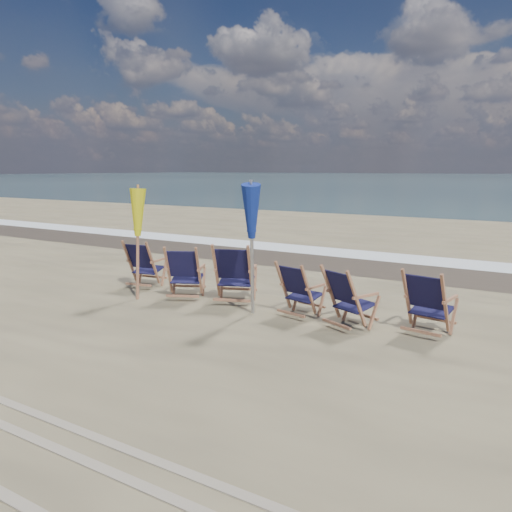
{
  "coord_description": "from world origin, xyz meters",
  "views": [
    {
      "loc": [
        4.3,
        -4.98,
        2.37
      ],
      "look_at": [
        0.0,
        2.2,
        0.9
      ],
      "focal_mm": 35.0,
      "sensor_mm": 36.0,
      "label": 1
    }
  ],
  "objects_px": {
    "umbrella_yellow": "(136,218)",
    "beach_chair_5": "(445,306)",
    "beach_chair_1": "(199,273)",
    "beach_chair_3": "(308,292)",
    "umbrella_blue": "(252,216)",
    "beach_chair_2": "(250,275)",
    "beach_chair_4": "(356,302)",
    "beach_chair_0": "(153,265)"
  },
  "relations": [
    {
      "from": "beach_chair_2",
      "to": "umbrella_yellow",
      "type": "distance_m",
      "value": 2.3
    },
    {
      "from": "beach_chair_4",
      "to": "beach_chair_5",
      "type": "relative_size",
      "value": 0.98
    },
    {
      "from": "beach_chair_1",
      "to": "umbrella_blue",
      "type": "relative_size",
      "value": 0.47
    },
    {
      "from": "beach_chair_3",
      "to": "umbrella_yellow",
      "type": "bearing_deg",
      "value": 18.17
    },
    {
      "from": "beach_chair_0",
      "to": "umbrella_yellow",
      "type": "relative_size",
      "value": 0.49
    },
    {
      "from": "beach_chair_1",
      "to": "beach_chair_2",
      "type": "bearing_deg",
      "value": 165.69
    },
    {
      "from": "beach_chair_3",
      "to": "beach_chair_2",
      "type": "bearing_deg",
      "value": -1.71
    },
    {
      "from": "beach_chair_0",
      "to": "umbrella_blue",
      "type": "height_order",
      "value": "umbrella_blue"
    },
    {
      "from": "beach_chair_1",
      "to": "beach_chair_0",
      "type": "bearing_deg",
      "value": -33.64
    },
    {
      "from": "beach_chair_2",
      "to": "beach_chair_3",
      "type": "distance_m",
      "value": 1.29
    },
    {
      "from": "beach_chair_3",
      "to": "beach_chair_4",
      "type": "height_order",
      "value": "beach_chair_4"
    },
    {
      "from": "beach_chair_2",
      "to": "beach_chair_4",
      "type": "distance_m",
      "value": 2.17
    },
    {
      "from": "beach_chair_5",
      "to": "umbrella_yellow",
      "type": "relative_size",
      "value": 0.49
    },
    {
      "from": "beach_chair_0",
      "to": "beach_chair_1",
      "type": "xyz_separation_m",
      "value": [
        1.29,
        -0.2,
        0.01
      ]
    },
    {
      "from": "beach_chair_5",
      "to": "beach_chair_4",
      "type": "bearing_deg",
      "value": 26.82
    },
    {
      "from": "umbrella_yellow",
      "to": "beach_chair_4",
      "type": "bearing_deg",
      "value": 1.97
    },
    {
      "from": "beach_chair_1",
      "to": "umbrella_yellow",
      "type": "bearing_deg",
      "value": 0.25
    },
    {
      "from": "umbrella_yellow",
      "to": "umbrella_blue",
      "type": "bearing_deg",
      "value": 2.34
    },
    {
      "from": "beach_chair_4",
      "to": "umbrella_yellow",
      "type": "relative_size",
      "value": 0.48
    },
    {
      "from": "beach_chair_0",
      "to": "beach_chair_4",
      "type": "height_order",
      "value": "beach_chair_0"
    },
    {
      "from": "beach_chair_5",
      "to": "beach_chair_3",
      "type": "bearing_deg",
      "value": 13.41
    },
    {
      "from": "beach_chair_5",
      "to": "umbrella_blue",
      "type": "height_order",
      "value": "umbrella_blue"
    },
    {
      "from": "beach_chair_5",
      "to": "umbrella_blue",
      "type": "distance_m",
      "value": 3.12
    },
    {
      "from": "beach_chair_1",
      "to": "umbrella_yellow",
      "type": "distance_m",
      "value": 1.49
    },
    {
      "from": "beach_chair_2",
      "to": "beach_chair_1",
      "type": "bearing_deg",
      "value": -10.09
    },
    {
      "from": "beach_chair_4",
      "to": "umbrella_yellow",
      "type": "distance_m",
      "value": 4.23
    },
    {
      "from": "umbrella_blue",
      "to": "beach_chair_4",
      "type": "bearing_deg",
      "value": 1.45
    },
    {
      "from": "umbrella_blue",
      "to": "beach_chair_0",
      "type": "bearing_deg",
      "value": 167.68
    },
    {
      "from": "umbrella_yellow",
      "to": "beach_chair_5",
      "type": "bearing_deg",
      "value": 5.41
    },
    {
      "from": "beach_chair_1",
      "to": "beach_chair_3",
      "type": "height_order",
      "value": "beach_chair_1"
    },
    {
      "from": "beach_chair_4",
      "to": "umbrella_blue",
      "type": "distance_m",
      "value": 2.08
    },
    {
      "from": "beach_chair_0",
      "to": "beach_chair_3",
      "type": "xyz_separation_m",
      "value": [
        3.52,
        -0.31,
        -0.03
      ]
    },
    {
      "from": "beach_chair_5",
      "to": "umbrella_blue",
      "type": "xyz_separation_m",
      "value": [
        -2.88,
        -0.4,
        1.14
      ]
    },
    {
      "from": "beach_chair_2",
      "to": "umbrella_yellow",
      "type": "height_order",
      "value": "umbrella_yellow"
    },
    {
      "from": "beach_chair_3",
      "to": "umbrella_blue",
      "type": "relative_size",
      "value": 0.43
    },
    {
      "from": "beach_chair_3",
      "to": "umbrella_blue",
      "type": "height_order",
      "value": "umbrella_blue"
    },
    {
      "from": "beach_chair_1",
      "to": "umbrella_blue",
      "type": "distance_m",
      "value": 1.81
    },
    {
      "from": "beach_chair_2",
      "to": "beach_chair_4",
      "type": "bearing_deg",
      "value": 145.33
    },
    {
      "from": "beach_chair_4",
      "to": "umbrella_blue",
      "type": "bearing_deg",
      "value": 25.83
    },
    {
      "from": "beach_chair_2",
      "to": "beach_chair_3",
      "type": "bearing_deg",
      "value": 145.74
    },
    {
      "from": "beach_chair_0",
      "to": "beach_chair_2",
      "type": "relative_size",
      "value": 0.89
    },
    {
      "from": "beach_chair_3",
      "to": "umbrella_yellow",
      "type": "xyz_separation_m",
      "value": [
        -3.25,
        -0.36,
        1.03
      ]
    }
  ]
}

